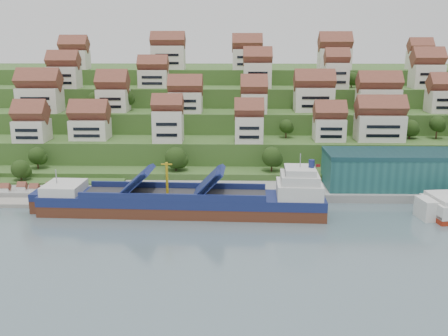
{
  "coord_description": "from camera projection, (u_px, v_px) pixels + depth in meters",
  "views": [
    {
      "loc": [
        -3.39,
        -119.0,
        41.28
      ],
      "look_at": [
        -6.46,
        14.0,
        8.0
      ],
      "focal_mm": 40.0,
      "sensor_mm": 36.0,
      "label": 1
    }
  ],
  "objects": [
    {
      "name": "hillside",
      "position": [
        243.0,
        114.0,
        223.2
      ],
      "size": [
        260.0,
        128.0,
        31.0
      ],
      "color": "#2D4C1E",
      "rests_on": "ground"
    },
    {
      "name": "hillside_trees",
      "position": [
        229.0,
        120.0,
        165.14
      ],
      "size": [
        141.85,
        61.74,
        31.24
      ],
      "color": "#243F15",
      "rests_on": "ground"
    },
    {
      "name": "quay",
      "position": [
        319.0,
        192.0,
        139.18
      ],
      "size": [
        180.0,
        14.0,
        2.2
      ],
      "primitive_type": "cube",
      "color": "gray",
      "rests_on": "ground"
    },
    {
      "name": "cargo_ship",
      "position": [
        190.0,
        202.0,
        123.82
      ],
      "size": [
        70.67,
        13.66,
        15.49
      ],
      "rotation": [
        0.0,
        0.0,
        -0.04
      ],
      "color": "#522819",
      "rests_on": "ground"
    },
    {
      "name": "ground",
      "position": [
        248.0,
        212.0,
        125.35
      ],
      "size": [
        300.0,
        300.0,
        0.0
      ],
      "primitive_type": "plane",
      "color": "slate",
      "rests_on": "ground"
    },
    {
      "name": "warehouse",
      "position": [
        434.0,
        169.0,
        138.93
      ],
      "size": [
        60.0,
        15.0,
        10.0
      ],
      "primitive_type": "cube",
      "color": "#1F5554",
      "rests_on": "quay"
    },
    {
      "name": "flagpole",
      "position": [
        316.0,
        176.0,
        132.97
      ],
      "size": [
        1.28,
        0.16,
        8.0
      ],
      "color": "gray",
      "rests_on": "quay"
    },
    {
      "name": "hillside_village",
      "position": [
        250.0,
        93.0,
        178.02
      ],
      "size": [
        158.71,
        62.79,
        29.4
      ],
      "color": "silver",
      "rests_on": "ground"
    },
    {
      "name": "beach_huts",
      "position": [
        29.0,
        191.0,
        136.61
      ],
      "size": [
        14.4,
        3.7,
        2.2
      ],
      "color": "white",
      "rests_on": "pebble_beach"
    },
    {
      "name": "pebble_beach",
      "position": [
        38.0,
        195.0,
        138.16
      ],
      "size": [
        45.0,
        20.0,
        1.0
      ],
      "primitive_type": "cube",
      "color": "gray",
      "rests_on": "ground"
    }
  ]
}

